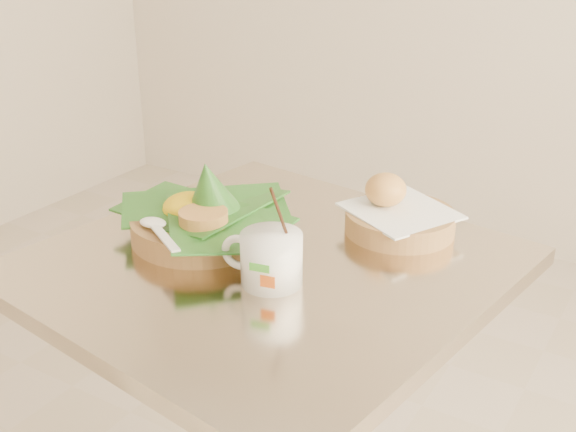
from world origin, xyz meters
The scene contains 4 objects.
cafe_table centered at (0.17, -0.03, 0.53)m, with size 0.79×0.79×0.75m.
rice_basket centered at (0.03, -0.01, 0.79)m, with size 0.31×0.31×0.16m.
bread_basket centered at (0.31, 0.19, 0.78)m, with size 0.22×0.22×0.10m.
coffee_mug centered at (0.22, -0.09, 0.79)m, with size 0.13×0.10×0.17m.
Camera 1 is at (0.76, -0.91, 1.29)m, focal length 45.00 mm.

